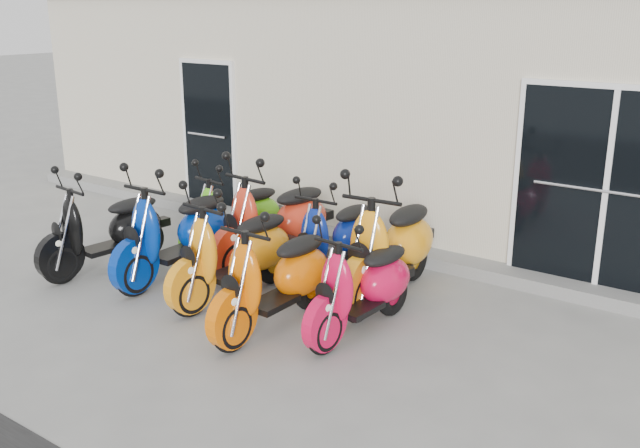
{
  "coord_description": "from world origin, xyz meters",
  "views": [
    {
      "loc": [
        4.41,
        -5.5,
        3.06
      ],
      "look_at": [
        0.0,
        0.6,
        0.75
      ],
      "focal_mm": 40.0,
      "sensor_mm": 36.0,
      "label": 1
    }
  ],
  "objects_px": {
    "scooter_front_blue": "(176,219)",
    "scooter_front_orange_b": "(275,264)",
    "scooter_front_black": "(105,217)",
    "scooter_front_red": "(363,273)",
    "scooter_back_red": "(275,209)",
    "scooter_back_yellow": "(391,233)",
    "scooter_back_blue": "(336,226)",
    "scooter_front_orange_a": "(235,239)",
    "scooter_back_green": "(235,205)"
  },
  "relations": [
    {
      "from": "scooter_front_black",
      "to": "scooter_front_orange_a",
      "type": "relative_size",
      "value": 0.97
    },
    {
      "from": "scooter_front_orange_b",
      "to": "scooter_back_blue",
      "type": "height_order",
      "value": "scooter_front_orange_b"
    },
    {
      "from": "scooter_front_blue",
      "to": "scooter_back_blue",
      "type": "distance_m",
      "value": 1.83
    },
    {
      "from": "scooter_front_orange_b",
      "to": "scooter_back_yellow",
      "type": "xyz_separation_m",
      "value": [
        0.53,
        1.3,
        0.08
      ]
    },
    {
      "from": "scooter_front_red",
      "to": "scooter_back_green",
      "type": "xyz_separation_m",
      "value": [
        -2.62,
        1.06,
        0.0
      ]
    },
    {
      "from": "scooter_front_black",
      "to": "scooter_front_orange_b",
      "type": "distance_m",
      "value": 2.67
    },
    {
      "from": "scooter_front_orange_b",
      "to": "scooter_front_black",
      "type": "bearing_deg",
      "value": 178.68
    },
    {
      "from": "scooter_front_orange_b",
      "to": "scooter_front_red",
      "type": "distance_m",
      "value": 0.85
    },
    {
      "from": "scooter_front_orange_b",
      "to": "scooter_front_red",
      "type": "relative_size",
      "value": 1.08
    },
    {
      "from": "scooter_front_black",
      "to": "scooter_front_blue",
      "type": "xyz_separation_m",
      "value": [
        0.89,
        0.31,
        0.06
      ]
    },
    {
      "from": "scooter_front_black",
      "to": "scooter_back_green",
      "type": "xyz_separation_m",
      "value": [
        0.8,
        1.39,
        -0.03
      ]
    },
    {
      "from": "scooter_front_orange_a",
      "to": "scooter_back_yellow",
      "type": "distance_m",
      "value": 1.67
    },
    {
      "from": "scooter_front_blue",
      "to": "scooter_back_green",
      "type": "distance_m",
      "value": 1.09
    },
    {
      "from": "scooter_front_red",
      "to": "scooter_back_green",
      "type": "height_order",
      "value": "scooter_back_green"
    },
    {
      "from": "scooter_front_blue",
      "to": "scooter_back_red",
      "type": "xyz_separation_m",
      "value": [
        0.69,
        0.93,
        0.02
      ]
    },
    {
      "from": "scooter_front_black",
      "to": "scooter_front_orange_a",
      "type": "distance_m",
      "value": 1.86
    },
    {
      "from": "scooter_front_orange_b",
      "to": "scooter_back_green",
      "type": "distance_m",
      "value": 2.38
    },
    {
      "from": "scooter_front_black",
      "to": "scooter_front_orange_b",
      "type": "xyz_separation_m",
      "value": [
        2.67,
        -0.08,
        0.01
      ]
    },
    {
      "from": "scooter_back_red",
      "to": "scooter_back_yellow",
      "type": "xyz_separation_m",
      "value": [
        1.62,
        -0.02,
        0.02
      ]
    },
    {
      "from": "scooter_front_blue",
      "to": "scooter_front_red",
      "type": "relative_size",
      "value": 1.15
    },
    {
      "from": "scooter_front_black",
      "to": "scooter_front_red",
      "type": "height_order",
      "value": "scooter_front_black"
    },
    {
      "from": "scooter_back_red",
      "to": "scooter_front_orange_a",
      "type": "bearing_deg",
      "value": -68.89
    },
    {
      "from": "scooter_front_orange_a",
      "to": "scooter_back_green",
      "type": "distance_m",
      "value": 1.54
    },
    {
      "from": "scooter_front_red",
      "to": "scooter_back_blue",
      "type": "bearing_deg",
      "value": 138.17
    },
    {
      "from": "scooter_back_green",
      "to": "scooter_front_orange_b",
      "type": "bearing_deg",
      "value": -29.62
    },
    {
      "from": "scooter_front_red",
      "to": "scooter_back_red",
      "type": "height_order",
      "value": "scooter_back_red"
    },
    {
      "from": "scooter_back_green",
      "to": "scooter_front_black",
      "type": "bearing_deg",
      "value": -111.25
    },
    {
      "from": "scooter_front_blue",
      "to": "scooter_back_green",
      "type": "height_order",
      "value": "scooter_front_blue"
    },
    {
      "from": "scooter_back_green",
      "to": "scooter_back_blue",
      "type": "distance_m",
      "value": 1.58
    },
    {
      "from": "scooter_front_black",
      "to": "scooter_front_blue",
      "type": "height_order",
      "value": "scooter_front_blue"
    },
    {
      "from": "scooter_back_red",
      "to": "scooter_back_blue",
      "type": "bearing_deg",
      "value": 16.01
    },
    {
      "from": "scooter_front_black",
      "to": "scooter_back_blue",
      "type": "height_order",
      "value": "scooter_front_black"
    },
    {
      "from": "scooter_back_yellow",
      "to": "scooter_front_orange_a",
      "type": "bearing_deg",
      "value": -148.85
    },
    {
      "from": "scooter_back_red",
      "to": "scooter_back_yellow",
      "type": "distance_m",
      "value": 1.62
    },
    {
      "from": "scooter_back_yellow",
      "to": "scooter_front_blue",
      "type": "bearing_deg",
      "value": -162.84
    },
    {
      "from": "scooter_front_orange_b",
      "to": "scooter_back_yellow",
      "type": "bearing_deg",
      "value": 68.2
    },
    {
      "from": "scooter_front_black",
      "to": "scooter_back_blue",
      "type": "xyz_separation_m",
      "value": [
        2.37,
        1.38,
        -0.02
      ]
    },
    {
      "from": "scooter_front_red",
      "to": "scooter_back_red",
      "type": "bearing_deg",
      "value": 156.88
    },
    {
      "from": "scooter_back_green",
      "to": "scooter_back_yellow",
      "type": "xyz_separation_m",
      "value": [
        2.4,
        -0.17,
        0.13
      ]
    },
    {
      "from": "scooter_front_orange_a",
      "to": "scooter_front_orange_b",
      "type": "distance_m",
      "value": 0.89
    },
    {
      "from": "scooter_front_blue",
      "to": "scooter_front_black",
      "type": "bearing_deg",
      "value": -161.85
    },
    {
      "from": "scooter_back_blue",
      "to": "scooter_back_green",
      "type": "bearing_deg",
      "value": 178.7
    },
    {
      "from": "scooter_front_red",
      "to": "scooter_front_blue",
      "type": "bearing_deg",
      "value": -176.3
    },
    {
      "from": "scooter_front_blue",
      "to": "scooter_front_orange_b",
      "type": "distance_m",
      "value": 1.83
    },
    {
      "from": "scooter_front_red",
      "to": "scooter_back_blue",
      "type": "relative_size",
      "value": 0.98
    },
    {
      "from": "scooter_front_black",
      "to": "scooter_front_red",
      "type": "bearing_deg",
      "value": 11.92
    },
    {
      "from": "scooter_front_orange_a",
      "to": "scooter_back_red",
      "type": "bearing_deg",
      "value": 109.44
    },
    {
      "from": "scooter_front_red",
      "to": "scooter_back_green",
      "type": "bearing_deg",
      "value": 161.21
    },
    {
      "from": "scooter_front_orange_a",
      "to": "scooter_back_blue",
      "type": "distance_m",
      "value": 1.24
    },
    {
      "from": "scooter_front_red",
      "to": "scooter_back_red",
      "type": "distance_m",
      "value": 2.05
    }
  ]
}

